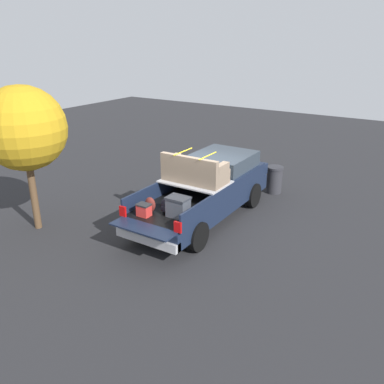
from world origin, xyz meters
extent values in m
plane|color=#262628|center=(0.00, 0.00, 0.00)|extent=(40.00, 40.00, 0.00)
cube|color=#162138|center=(0.00, 0.00, 0.62)|extent=(5.50, 1.92, 0.46)
cube|color=black|center=(-1.20, 0.00, 0.87)|extent=(2.80, 1.80, 0.04)
cube|color=#162138|center=(-1.20, 0.93, 1.10)|extent=(2.80, 0.06, 0.50)
cube|color=#162138|center=(-1.20, -0.93, 1.10)|extent=(2.80, 0.06, 0.50)
cube|color=#162138|center=(0.17, 0.00, 1.10)|extent=(0.06, 1.80, 0.50)
cube|color=#162138|center=(-2.88, 0.00, 0.87)|extent=(0.55, 1.80, 0.04)
cube|color=#B2B2B7|center=(-0.43, 0.00, 1.37)|extent=(1.25, 1.92, 0.04)
cube|color=#162138|center=(1.35, 0.00, 1.10)|extent=(2.30, 1.92, 0.50)
cube|color=#2D3842|center=(1.25, 0.00, 1.59)|extent=(1.94, 1.76, 0.47)
cube|color=#162138|center=(2.70, 0.00, 1.04)|extent=(0.40, 1.82, 0.38)
cube|color=#B2B2B7|center=(-2.72, 0.00, 0.51)|extent=(0.24, 1.92, 0.24)
cube|color=red|center=(-2.62, 0.88, 1.03)|extent=(0.06, 0.20, 0.28)
cube|color=red|center=(-2.62, -0.88, 1.03)|extent=(0.06, 0.20, 0.28)
cylinder|color=black|center=(1.75, 0.88, 0.41)|extent=(0.82, 0.30, 0.82)
cylinder|color=black|center=(1.75, -0.88, 0.41)|extent=(0.82, 0.30, 0.82)
cylinder|color=black|center=(-1.75, 0.88, 0.41)|extent=(0.82, 0.30, 0.82)
cylinder|color=black|center=(-1.75, -0.88, 0.41)|extent=(0.82, 0.30, 0.82)
cube|color=#474C56|center=(-1.84, -0.36, 1.14)|extent=(0.40, 0.55, 0.50)
cube|color=#31353C|center=(-1.84, -0.36, 1.41)|extent=(0.44, 0.59, 0.05)
ellipsoid|color=black|center=(-1.80, 0.05, 1.09)|extent=(0.20, 0.34, 0.40)
ellipsoid|color=black|center=(-1.91, 0.05, 1.03)|extent=(0.09, 0.24, 0.18)
ellipsoid|color=maroon|center=(-1.99, 0.45, 1.10)|extent=(0.20, 0.32, 0.42)
ellipsoid|color=maroon|center=(-2.10, 0.45, 1.04)|extent=(0.09, 0.23, 0.18)
cube|color=red|center=(-2.30, 0.42, 1.04)|extent=(0.26, 0.34, 0.30)
cube|color=#262628|center=(-2.30, 0.42, 1.21)|extent=(0.28, 0.36, 0.04)
cube|color=#84705B|center=(-0.43, 0.00, 1.60)|extent=(0.86, 1.85, 0.42)
cube|color=#84705B|center=(-0.77, 0.00, 2.01)|extent=(0.16, 1.85, 0.40)
cube|color=#84705B|center=(-0.38, 0.83, 1.92)|extent=(0.62, 0.20, 0.22)
cube|color=#84705B|center=(-0.38, -0.83, 1.92)|extent=(0.62, 0.20, 0.22)
cube|color=yellow|center=(-0.43, 0.42, 2.22)|extent=(0.96, 0.03, 0.02)
cube|color=yellow|center=(-0.43, -0.42, 2.22)|extent=(0.96, 0.03, 0.02)
cylinder|color=brown|center=(-3.15, 3.83, 1.15)|extent=(0.20, 0.20, 2.30)
sphere|color=#C19119|center=(-3.15, 3.83, 3.00)|extent=(2.34, 2.34, 2.34)
cylinder|color=#2D2D33|center=(3.38, -1.00, 0.45)|extent=(0.56, 0.56, 0.90)
cylinder|color=#2D2D33|center=(3.38, -1.00, 0.94)|extent=(0.60, 0.60, 0.08)
camera|label=1|loc=(-9.80, -5.87, 5.33)|focal=37.54mm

